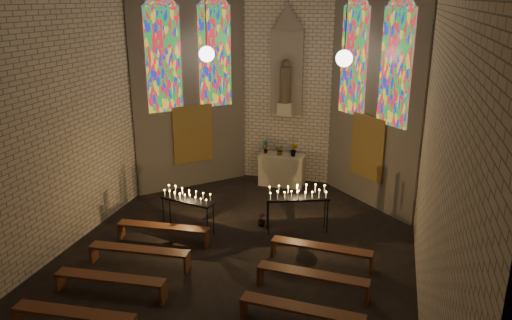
# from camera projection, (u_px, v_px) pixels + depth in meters

# --- Properties ---
(floor) EXTENTS (12.00, 12.00, 0.00)m
(floor) POSITION_uv_depth(u_px,v_px,m) (227.00, 270.00, 10.96)
(floor) COLOR black
(floor) RESTS_ON ground
(room) EXTENTS (8.22, 12.43, 7.00)m
(room) POSITION_uv_depth(u_px,v_px,m) (266.00, 78.00, 12.88)
(room) COLOR beige
(room) RESTS_ON ground
(altar) EXTENTS (1.40, 0.60, 1.00)m
(altar) POSITION_uv_depth(u_px,v_px,m) (282.00, 170.00, 15.79)
(altar) COLOR beige
(altar) RESTS_ON ground
(flower_vase_left) EXTENTS (0.26, 0.22, 0.43)m
(flower_vase_left) POSITION_uv_depth(u_px,v_px,m) (265.00, 147.00, 15.75)
(flower_vase_left) COLOR #4C723F
(flower_vase_left) RESTS_ON altar
(flower_vase_center) EXTENTS (0.33, 0.30, 0.34)m
(flower_vase_center) POSITION_uv_depth(u_px,v_px,m) (280.00, 150.00, 15.55)
(flower_vase_center) COLOR #4C723F
(flower_vase_center) RESTS_ON altar
(flower_vase_right) EXTENTS (0.27, 0.24, 0.42)m
(flower_vase_right) POSITION_uv_depth(u_px,v_px,m) (294.00, 150.00, 15.42)
(flower_vase_right) COLOR #4C723F
(flower_vase_right) RESTS_ON altar
(aisle_flower_pot) EXTENTS (0.27, 0.27, 0.37)m
(aisle_flower_pot) POSITION_uv_depth(u_px,v_px,m) (261.00, 219.00, 13.02)
(aisle_flower_pot) COLOR #4C723F
(aisle_flower_pot) RESTS_ON ground
(votive_stand_left) EXTENTS (1.49, 0.65, 1.06)m
(votive_stand_left) POSITION_uv_depth(u_px,v_px,m) (187.00, 198.00, 12.54)
(votive_stand_left) COLOR black
(votive_stand_left) RESTS_ON ground
(votive_stand_right) EXTENTS (1.63, 0.91, 1.17)m
(votive_stand_right) POSITION_uv_depth(u_px,v_px,m) (298.00, 195.00, 12.46)
(votive_stand_right) COLOR black
(votive_stand_right) RESTS_ON ground
(pew_left_0) EXTENTS (2.29, 0.47, 0.44)m
(pew_left_0) POSITION_uv_depth(u_px,v_px,m) (163.00, 229.00, 12.13)
(pew_left_0) COLOR #5B2F1A
(pew_left_0) RESTS_ON ground
(pew_right_0) EXTENTS (2.29, 0.47, 0.44)m
(pew_right_0) POSITION_uv_depth(u_px,v_px,m) (321.00, 249.00, 11.15)
(pew_right_0) COLOR #5B2F1A
(pew_right_0) RESTS_ON ground
(pew_left_1) EXTENTS (2.29, 0.47, 0.44)m
(pew_left_1) POSITION_uv_depth(u_px,v_px,m) (139.00, 252.00, 11.03)
(pew_left_1) COLOR #5B2F1A
(pew_left_1) RESTS_ON ground
(pew_right_1) EXTENTS (2.29, 0.47, 0.44)m
(pew_right_1) POSITION_uv_depth(u_px,v_px,m) (313.00, 277.00, 10.05)
(pew_right_1) COLOR #5B2F1A
(pew_right_1) RESTS_ON ground
(pew_left_2) EXTENTS (2.29, 0.47, 0.44)m
(pew_left_2) POSITION_uv_depth(u_px,v_px,m) (110.00, 280.00, 9.93)
(pew_left_2) COLOR #5B2F1A
(pew_left_2) RESTS_ON ground
(pew_right_2) EXTENTS (2.29, 0.47, 0.44)m
(pew_right_2) POSITION_uv_depth(u_px,v_px,m) (302.00, 311.00, 8.95)
(pew_right_2) COLOR #5B2F1A
(pew_right_2) RESTS_ON ground
(pew_left_3) EXTENTS (2.29, 0.47, 0.44)m
(pew_left_3) POSITION_uv_depth(u_px,v_px,m) (74.00, 315.00, 8.83)
(pew_left_3) COLOR #5B2F1A
(pew_left_3) RESTS_ON ground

